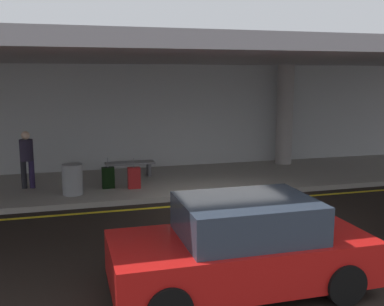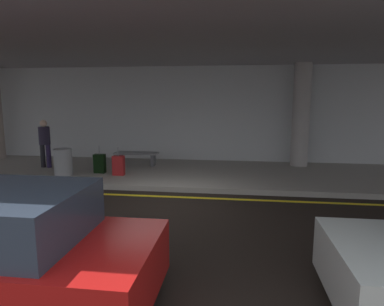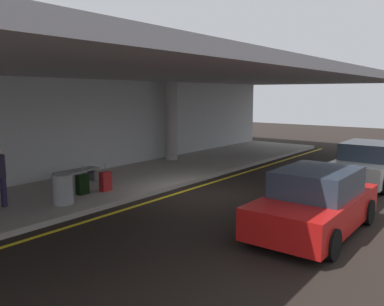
{
  "view_description": "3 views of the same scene",
  "coord_description": "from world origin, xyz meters",
  "views": [
    {
      "loc": [
        -3.82,
        -10.73,
        3.4
      ],
      "look_at": [
        -0.41,
        1.53,
        1.24
      ],
      "focal_mm": 42.56,
      "sensor_mm": 36.0,
      "label": 1
    },
    {
      "loc": [
        1.71,
        -7.83,
        2.58
      ],
      "look_at": [
        0.41,
        2.02,
        0.95
      ],
      "focal_mm": 31.29,
      "sensor_mm": 36.0,
      "label": 2
    },
    {
      "loc": [
        -10.15,
        -7.55,
        3.24
      ],
      "look_at": [
        1.4,
        1.32,
        1.05
      ],
      "focal_mm": 37.26,
      "sensor_mm": 36.0,
      "label": 3
    }
  ],
  "objects": [
    {
      "name": "traveler_with_luggage",
      "position": [
        -4.96,
        3.06,
        1.11
      ],
      "size": [
        0.38,
        0.38,
        1.68
      ],
      "rotation": [
        0.0,
        0.0,
        3.42
      ],
      "color": "black",
      "rests_on": "sidewalk"
    },
    {
      "name": "bench_metal",
      "position": [
        -1.87,
        3.82,
        0.5
      ],
      "size": [
        1.6,
        0.5,
        0.48
      ],
      "color": "slate",
      "rests_on": "sidewalk"
    },
    {
      "name": "ceiling_overhang",
      "position": [
        0.0,
        2.6,
        3.95
      ],
      "size": [
        28.0,
        13.2,
        0.3
      ],
      "primitive_type": "cube",
      "color": "gray",
      "rests_on": "support_column_far_left"
    },
    {
      "name": "terminal_back_wall",
      "position": [
        0.0,
        5.35,
        1.9
      ],
      "size": [
        26.0,
        0.3,
        3.8
      ],
      "primitive_type": "cube",
      "color": "#B2B4B6",
      "rests_on": "ground"
    },
    {
      "name": "sidewalk",
      "position": [
        0.0,
        3.1,
        0.07
      ],
      "size": [
        26.0,
        4.2,
        0.15
      ],
      "primitive_type": "cube",
      "color": "gray",
      "rests_on": "ground"
    },
    {
      "name": "suitcase_upright_primary",
      "position": [
        -2.7,
        2.44,
        0.46
      ],
      "size": [
        0.36,
        0.22,
        0.9
      ],
      "rotation": [
        0.0,
        0.0,
        0.0
      ],
      "color": "black",
      "rests_on": "sidewalk"
    },
    {
      "name": "suitcase_upright_secondary",
      "position": [
        -1.98,
        2.21,
        0.46
      ],
      "size": [
        0.36,
        0.22,
        0.9
      ],
      "rotation": [
        0.0,
        0.0,
        0.06
      ],
      "color": "maroon",
      "rests_on": "sidewalk"
    },
    {
      "name": "lane_stripe_yellow",
      "position": [
        0.0,
        0.56,
        0.0
      ],
      "size": [
        26.0,
        0.14,
        0.01
      ],
      "primitive_type": "cube",
      "color": "yellow",
      "rests_on": "ground"
    },
    {
      "name": "support_column_left_mid",
      "position": [
        4.0,
        4.57,
        1.97
      ],
      "size": [
        0.61,
        0.61,
        3.65
      ],
      "primitive_type": "cylinder",
      "color": "gray",
      "rests_on": "sidewalk"
    },
    {
      "name": "ground_plane",
      "position": [
        0.0,
        0.0,
        0.0
      ],
      "size": [
        60.0,
        60.0,
        0.0
      ],
      "primitive_type": "plane",
      "color": "black"
    },
    {
      "name": "trash_bin_steel",
      "position": [
        -3.72,
        1.97,
        0.57
      ],
      "size": [
        0.56,
        0.56,
        0.85
      ],
      "primitive_type": "cylinder",
      "color": "gray",
      "rests_on": "sidewalk"
    }
  ]
}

